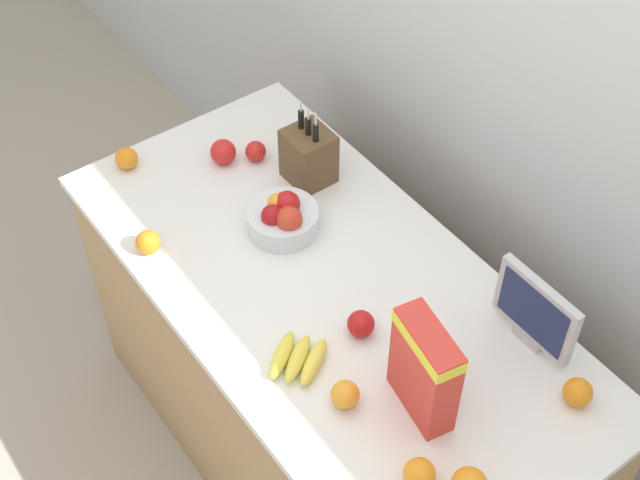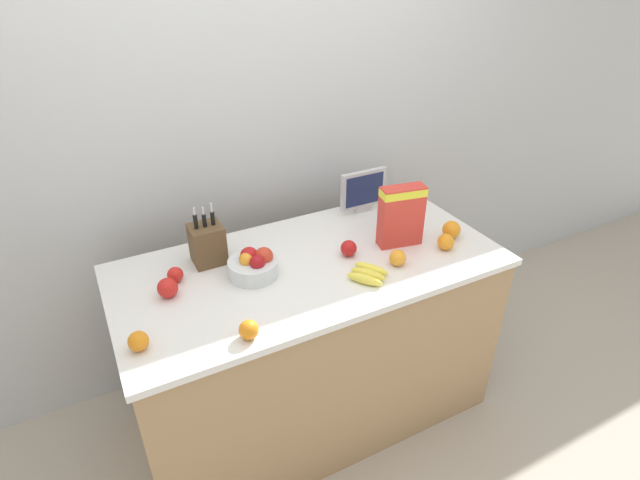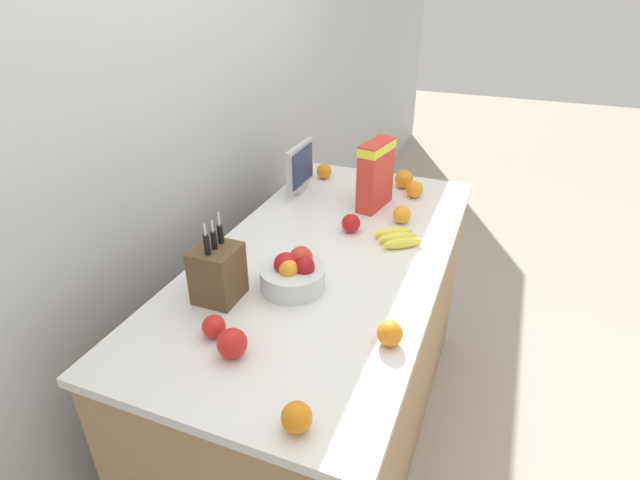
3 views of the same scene
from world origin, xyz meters
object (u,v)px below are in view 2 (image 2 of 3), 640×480
at_px(cereal_box, 401,213).
at_px(apple_front, 349,248).
at_px(orange_back_center, 398,258).
at_px(small_monitor, 363,190).
at_px(apple_rightmost, 175,275).
at_px(fruit_bowl, 254,265).
at_px(banana_bunch, 368,274).
at_px(apple_near_bananas, 168,288).
at_px(orange_near_bowl, 451,230).
at_px(knife_block, 207,244).
at_px(orange_mid_left, 399,200).
at_px(orange_mid_right, 138,341).
at_px(orange_by_cereal, 446,242).
at_px(orange_front_center, 249,330).

distance_m(cereal_box, apple_front, 0.29).
bearing_deg(orange_back_center, small_monitor, 75.18).
relative_size(cereal_box, apple_rightmost, 4.34).
distance_m(fruit_bowl, banana_bunch, 0.48).
distance_m(apple_near_bananas, orange_near_bowl, 1.29).
distance_m(cereal_box, apple_rightmost, 1.01).
bearing_deg(knife_block, apple_rightmost, -153.15).
bearing_deg(orange_near_bowl, apple_rightmost, 168.85).
bearing_deg(orange_near_bowl, knife_block, 162.94).
xyz_separation_m(apple_rightmost, orange_mid_left, (1.21, 0.14, 0.00)).
height_order(small_monitor, orange_mid_right, small_monitor).
height_order(apple_front, apple_near_bananas, apple_near_bananas).
xyz_separation_m(fruit_bowl, orange_back_center, (0.57, -0.21, -0.01)).
bearing_deg(apple_rightmost, orange_mid_right, -121.18).
bearing_deg(orange_by_cereal, banana_bunch, -175.89).
height_order(fruit_bowl, orange_mid_right, fruit_bowl).
relative_size(cereal_box, apple_near_bananas, 3.52).
height_order(apple_rightmost, orange_mid_right, orange_mid_right).
distance_m(fruit_bowl, orange_front_center, 0.39).
relative_size(apple_near_bananas, orange_mid_left, 1.10).
xyz_separation_m(banana_bunch, orange_back_center, (0.16, 0.02, 0.02)).
relative_size(small_monitor, fruit_bowl, 1.21).
bearing_deg(orange_by_cereal, small_monitor, 105.63).
relative_size(orange_front_center, orange_by_cereal, 0.95).
height_order(small_monitor, apple_near_bananas, small_monitor).
relative_size(fruit_bowl, orange_front_center, 2.93).
bearing_deg(apple_near_bananas, cereal_box, -4.71).
bearing_deg(fruit_bowl, orange_mid_right, -155.02).
bearing_deg(apple_rightmost, small_monitor, 10.00).
height_order(orange_front_center, orange_by_cereal, orange_by_cereal).
bearing_deg(apple_front, knife_block, 156.98).
bearing_deg(orange_by_cereal, fruit_bowl, 166.14).
relative_size(apple_front, orange_mid_right, 1.03).
bearing_deg(orange_mid_left, orange_near_bowl, -85.88).
distance_m(small_monitor, orange_near_bowl, 0.48).
bearing_deg(apple_front, apple_rightmost, 168.02).
relative_size(small_monitor, orange_mid_left, 3.43).
xyz_separation_m(apple_front, orange_back_center, (0.15, -0.16, -0.00)).
height_order(orange_mid_left, orange_near_bowl, orange_near_bowl).
height_order(fruit_bowl, orange_back_center, fruit_bowl).
relative_size(knife_block, orange_mid_right, 3.91).
relative_size(knife_block, small_monitor, 1.10).
xyz_separation_m(small_monitor, orange_mid_right, (-1.21, -0.52, -0.09)).
relative_size(cereal_box, orange_near_bowl, 3.35).
distance_m(apple_front, orange_near_bowl, 0.51).
height_order(orange_back_center, orange_mid_left, orange_mid_left).
height_order(orange_front_center, orange_near_bowl, orange_near_bowl).
bearing_deg(cereal_box, knife_block, 173.03).
xyz_separation_m(fruit_bowl, apple_near_bananas, (-0.35, 0.02, -0.01)).
bearing_deg(orange_mid_left, cereal_box, -124.88).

